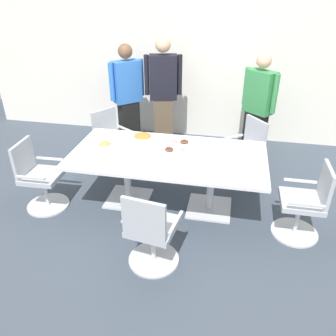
{
  "coord_description": "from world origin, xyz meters",
  "views": [
    {
      "loc": [
        0.74,
        -3.65,
        2.65
      ],
      "look_at": [
        0.0,
        0.0,
        0.55
      ],
      "focal_mm": 36.21,
      "sensor_mm": 36.0,
      "label": 1
    }
  ],
  "objects_px": {
    "person_standing_1": "(163,93)",
    "snack_bowl_cookies": "(105,146)",
    "conference_table": "(168,163)",
    "plate_stack": "(238,150)",
    "office_chair_3": "(39,179)",
    "office_chair_2": "(112,143)",
    "snack_bowl_pretzels": "(143,138)",
    "office_chair_4": "(151,234)",
    "donut_platter": "(178,146)",
    "napkin_pile": "(210,160)",
    "person_standing_2": "(258,108)",
    "office_chair_0": "(305,206)",
    "office_chair_1": "(245,153)",
    "person_standing_0": "(128,97)"
  },
  "relations": [
    {
      "from": "office_chair_2",
      "to": "office_chair_3",
      "type": "xyz_separation_m",
      "value": [
        -0.54,
        -1.22,
        0.0
      ]
    },
    {
      "from": "office_chair_0",
      "to": "plate_stack",
      "type": "distance_m",
      "value": 1.02
    },
    {
      "from": "person_standing_0",
      "to": "snack_bowl_pretzels",
      "type": "bearing_deg",
      "value": 71.62
    },
    {
      "from": "office_chair_3",
      "to": "napkin_pile",
      "type": "relative_size",
      "value": 4.68
    },
    {
      "from": "napkin_pile",
      "to": "office_chair_2",
      "type": "bearing_deg",
      "value": 148.01
    },
    {
      "from": "office_chair_2",
      "to": "napkin_pile",
      "type": "bearing_deg",
      "value": 90.97
    },
    {
      "from": "office_chair_1",
      "to": "person_standing_0",
      "type": "xyz_separation_m",
      "value": [
        -1.97,
        0.68,
        0.52
      ]
    },
    {
      "from": "plate_stack",
      "to": "person_standing_2",
      "type": "bearing_deg",
      "value": 78.91
    },
    {
      "from": "conference_table",
      "to": "office_chair_2",
      "type": "distance_m",
      "value": 1.38
    },
    {
      "from": "office_chair_4",
      "to": "napkin_pile",
      "type": "relative_size",
      "value": 4.68
    },
    {
      "from": "person_standing_1",
      "to": "person_standing_2",
      "type": "relative_size",
      "value": 1.1
    },
    {
      "from": "conference_table",
      "to": "snack_bowl_cookies",
      "type": "xyz_separation_m",
      "value": [
        -0.79,
        -0.05,
        0.18
      ]
    },
    {
      "from": "office_chair_1",
      "to": "napkin_pile",
      "type": "relative_size",
      "value": 4.68
    },
    {
      "from": "office_chair_3",
      "to": "office_chair_2",
      "type": "bearing_deg",
      "value": 153.92
    },
    {
      "from": "conference_table",
      "to": "plate_stack",
      "type": "bearing_deg",
      "value": 14.98
    },
    {
      "from": "person_standing_2",
      "to": "snack_bowl_cookies",
      "type": "distance_m",
      "value": 2.49
    },
    {
      "from": "office_chair_4",
      "to": "donut_platter",
      "type": "relative_size",
      "value": 2.24
    },
    {
      "from": "snack_bowl_pretzels",
      "to": "snack_bowl_cookies",
      "type": "relative_size",
      "value": 1.48
    },
    {
      "from": "plate_stack",
      "to": "donut_platter",
      "type": "bearing_deg",
      "value": -177.84
    },
    {
      "from": "plate_stack",
      "to": "napkin_pile",
      "type": "bearing_deg",
      "value": -131.98
    },
    {
      "from": "person_standing_1",
      "to": "snack_bowl_cookies",
      "type": "distance_m",
      "value": 1.8
    },
    {
      "from": "person_standing_0",
      "to": "office_chair_2",
      "type": "bearing_deg",
      "value": 42.04
    },
    {
      "from": "person_standing_0",
      "to": "snack_bowl_pretzels",
      "type": "relative_size",
      "value": 6.93
    },
    {
      "from": "snack_bowl_cookies",
      "to": "plate_stack",
      "type": "height_order",
      "value": "snack_bowl_cookies"
    },
    {
      "from": "office_chair_2",
      "to": "office_chair_4",
      "type": "height_order",
      "value": "same"
    },
    {
      "from": "office_chair_1",
      "to": "office_chair_2",
      "type": "relative_size",
      "value": 1.0
    },
    {
      "from": "person_standing_0",
      "to": "person_standing_2",
      "type": "relative_size",
      "value": 1.03
    },
    {
      "from": "office_chair_2",
      "to": "plate_stack",
      "type": "xyz_separation_m",
      "value": [
        1.91,
        -0.63,
        0.37
      ]
    },
    {
      "from": "office_chair_4",
      "to": "person_standing_0",
      "type": "bearing_deg",
      "value": 120.05
    },
    {
      "from": "person_standing_2",
      "to": "snack_bowl_cookies",
      "type": "height_order",
      "value": "person_standing_2"
    },
    {
      "from": "office_chair_1",
      "to": "snack_bowl_cookies",
      "type": "relative_size",
      "value": 5.3
    },
    {
      "from": "office_chair_0",
      "to": "donut_platter",
      "type": "height_order",
      "value": "office_chair_0"
    },
    {
      "from": "office_chair_0",
      "to": "napkin_pile",
      "type": "height_order",
      "value": "office_chair_0"
    },
    {
      "from": "napkin_pile",
      "to": "conference_table",
      "type": "bearing_deg",
      "value": 165.83
    },
    {
      "from": "office_chair_4",
      "to": "donut_platter",
      "type": "xyz_separation_m",
      "value": [
        0.04,
        1.3,
        0.36
      ]
    },
    {
      "from": "office_chair_2",
      "to": "person_standing_2",
      "type": "height_order",
      "value": "person_standing_2"
    },
    {
      "from": "office_chair_2",
      "to": "plate_stack",
      "type": "height_order",
      "value": "office_chair_2"
    },
    {
      "from": "conference_table",
      "to": "office_chair_3",
      "type": "xyz_separation_m",
      "value": [
        -1.6,
        -0.36,
        -0.22
      ]
    },
    {
      "from": "conference_table",
      "to": "donut_platter",
      "type": "distance_m",
      "value": 0.26
    },
    {
      "from": "conference_table",
      "to": "office_chair_4",
      "type": "bearing_deg",
      "value": -87.47
    },
    {
      "from": "conference_table",
      "to": "office_chair_3",
      "type": "bearing_deg",
      "value": -167.34
    },
    {
      "from": "office_chair_2",
      "to": "office_chair_3",
      "type": "distance_m",
      "value": 1.33
    },
    {
      "from": "snack_bowl_cookies",
      "to": "plate_stack",
      "type": "distance_m",
      "value": 1.66
    },
    {
      "from": "office_chair_0",
      "to": "person_standing_2",
      "type": "xyz_separation_m",
      "value": [
        -0.53,
        1.85,
        0.48
      ]
    },
    {
      "from": "donut_platter",
      "to": "napkin_pile",
      "type": "height_order",
      "value": "napkin_pile"
    },
    {
      "from": "office_chair_2",
      "to": "snack_bowl_pretzels",
      "type": "distance_m",
      "value": 0.96
    },
    {
      "from": "person_standing_2",
      "to": "snack_bowl_cookies",
      "type": "relative_size",
      "value": 9.95
    },
    {
      "from": "person_standing_2",
      "to": "plate_stack",
      "type": "relative_size",
      "value": 8.12
    },
    {
      "from": "conference_table",
      "to": "person_standing_2",
      "type": "height_order",
      "value": "person_standing_2"
    },
    {
      "from": "snack_bowl_pretzels",
      "to": "napkin_pile",
      "type": "height_order",
      "value": "snack_bowl_pretzels"
    }
  ]
}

